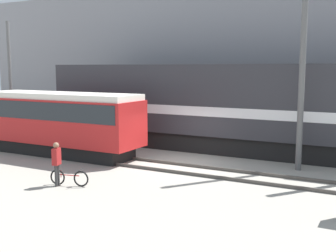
{
  "coord_description": "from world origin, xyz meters",
  "views": [
    {
      "loc": [
        8.92,
        -17.81,
        4.57
      ],
      "look_at": [
        -0.57,
        -0.15,
        1.8
      ],
      "focal_mm": 45.0,
      "sensor_mm": 36.0,
      "label": 1
    }
  ],
  "objects_px": {
    "utility_pole_center": "(303,63)",
    "bicycle": "(69,178)",
    "freight_locomotive": "(217,106)",
    "person": "(57,160)",
    "utility_pole_left": "(10,81)",
    "streetcar": "(61,120)"
  },
  "relations": [
    {
      "from": "utility_pole_center",
      "to": "bicycle",
      "type": "bearing_deg",
      "value": -136.92
    },
    {
      "from": "freight_locomotive",
      "to": "person",
      "type": "xyz_separation_m",
      "value": [
        -2.8,
        -9.61,
        -1.45
      ]
    },
    {
      "from": "utility_pole_left",
      "to": "utility_pole_center",
      "type": "distance_m",
      "value": 18.23
    },
    {
      "from": "streetcar",
      "to": "person",
      "type": "distance_m",
      "value": 6.21
    },
    {
      "from": "streetcar",
      "to": "utility_pole_left",
      "type": "distance_m",
      "value": 7.14
    },
    {
      "from": "freight_locomotive",
      "to": "utility_pole_center",
      "type": "bearing_deg",
      "value": -26.59
    },
    {
      "from": "bicycle",
      "to": "freight_locomotive",
      "type": "bearing_deg",
      "value": 75.54
    },
    {
      "from": "streetcar",
      "to": "person",
      "type": "height_order",
      "value": "streetcar"
    },
    {
      "from": "freight_locomotive",
      "to": "utility_pole_center",
      "type": "relative_size",
      "value": 2.11
    },
    {
      "from": "streetcar",
      "to": "utility_pole_left",
      "type": "relative_size",
      "value": 1.22
    },
    {
      "from": "streetcar",
      "to": "bicycle",
      "type": "distance_m",
      "value": 6.43
    },
    {
      "from": "person",
      "to": "utility_pole_center",
      "type": "distance_m",
      "value": 11.17
    },
    {
      "from": "freight_locomotive",
      "to": "streetcar",
      "type": "distance_m",
      "value": 8.45
    },
    {
      "from": "freight_locomotive",
      "to": "utility_pole_center",
      "type": "xyz_separation_m",
      "value": [
        4.95,
        -2.48,
        2.29
      ]
    },
    {
      "from": "bicycle",
      "to": "utility_pole_left",
      "type": "bearing_deg",
      "value": 147.6
    },
    {
      "from": "streetcar",
      "to": "bicycle",
      "type": "bearing_deg",
      "value": -44.97
    },
    {
      "from": "freight_locomotive",
      "to": "utility_pole_center",
      "type": "distance_m",
      "value": 5.99
    },
    {
      "from": "freight_locomotive",
      "to": "bicycle",
      "type": "height_order",
      "value": "freight_locomotive"
    },
    {
      "from": "streetcar",
      "to": "person",
      "type": "xyz_separation_m",
      "value": [
        4.02,
        -4.66,
        -0.82
      ]
    },
    {
      "from": "freight_locomotive",
      "to": "utility_pole_center",
      "type": "height_order",
      "value": "utility_pole_center"
    },
    {
      "from": "freight_locomotive",
      "to": "streetcar",
      "type": "bearing_deg",
      "value": -144.03
    },
    {
      "from": "person",
      "to": "utility_pole_center",
      "type": "bearing_deg",
      "value": 42.63
    }
  ]
}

